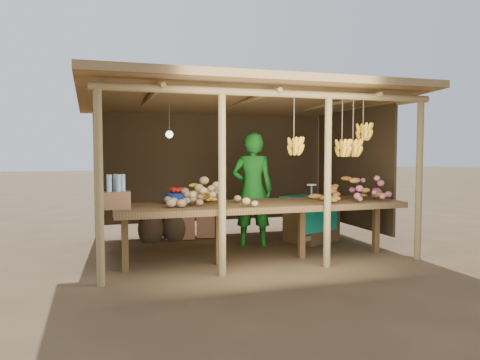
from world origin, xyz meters
name	(u,v)px	position (x,y,z in m)	size (l,w,h in m)	color
ground	(240,247)	(0.00, 0.00, 0.00)	(60.00, 60.00, 0.00)	brown
stall_structure	(242,123)	(0.06, 0.06, 1.92)	(4.70, 3.50, 2.43)	#977B4D
counter	(261,207)	(0.00, -0.95, 0.74)	(3.90, 1.05, 0.80)	brown
potato_heap	(209,191)	(-0.75, -1.07, 0.98)	(1.05, 0.63, 0.37)	#A48254
sweet_potato_heap	(351,188)	(1.34, -1.01, 0.98)	(0.89, 0.53, 0.35)	#B1722D
onion_heap	(366,188)	(1.51, -1.13, 0.98)	(0.90, 0.54, 0.36)	#AD5464
banana_pile	(199,190)	(-0.79, -0.67, 0.97)	(0.54, 0.33, 0.34)	yellow
tomato_basin	(180,197)	(-1.05, -0.64, 0.89)	(0.40, 0.40, 0.21)	navy
bottle_box	(116,196)	(-1.90, -1.03, 0.96)	(0.33, 0.27, 0.42)	#8E5E3F
vendor	(252,190)	(0.23, 0.08, 0.89)	(0.65, 0.43, 1.78)	#19721E
tarp_crate	(311,217)	(1.29, 0.14, 0.40)	(1.03, 0.97, 0.97)	brown
carton_stack	(201,218)	(-0.40, 0.97, 0.34)	(1.10, 0.49, 0.78)	#8E5E3F
burlap_sacks	(163,226)	(-1.06, 0.91, 0.25)	(0.83, 0.43, 0.58)	#40311D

